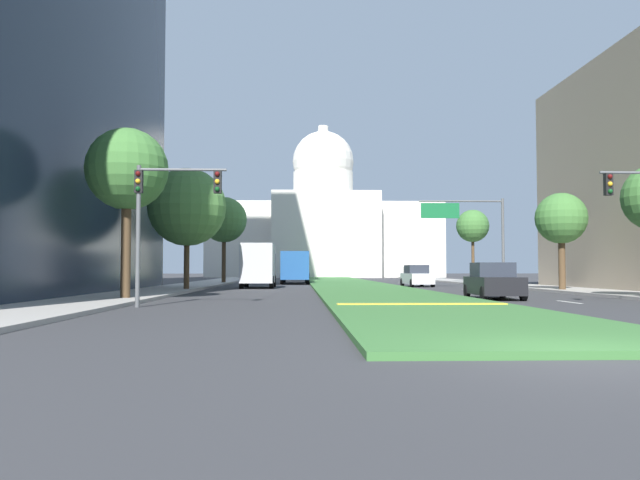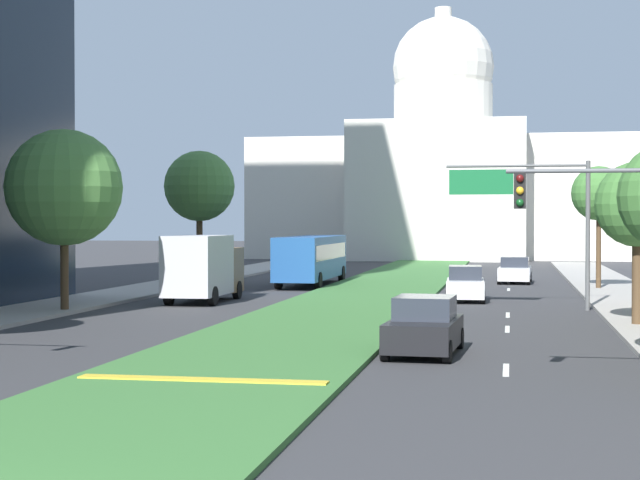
# 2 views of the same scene
# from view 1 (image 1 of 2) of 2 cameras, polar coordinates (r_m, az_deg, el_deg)

# --- Properties ---
(ground_plane) EXTENTS (260.00, 260.00, 0.00)m
(ground_plane) POSITION_cam_1_polar(r_m,az_deg,el_deg) (60.10, 2.21, -3.95)
(ground_plane) COLOR #333335
(grass_median) EXTENTS (6.70, 90.55, 0.14)m
(grass_median) POSITION_cam_1_polar(r_m,az_deg,el_deg) (55.09, 2.59, -4.00)
(grass_median) COLOR #386B33
(grass_median) RESTS_ON ground_plane
(median_curb_nose) EXTENTS (6.03, 0.50, 0.04)m
(median_curb_nose) POSITION_cam_1_polar(r_m,az_deg,el_deg) (22.82, 9.15, -5.70)
(median_curb_nose) COLOR gold
(median_curb_nose) RESTS_ON grass_median
(lane_dashes_right) EXTENTS (0.16, 40.69, 0.01)m
(lane_dashes_right) POSITION_cam_1_polar(r_m,az_deg,el_deg) (47.13, 12.08, -4.26)
(lane_dashes_right) COLOR silver
(lane_dashes_right) RESTS_ON ground_plane
(sidewalk_left) EXTENTS (4.00, 90.55, 0.15)m
(sidewalk_left) POSITION_cam_1_polar(r_m,az_deg,el_deg) (50.58, -11.52, -4.07)
(sidewalk_left) COLOR #9E9991
(sidewalk_left) RESTS_ON ground_plane
(sidewalk_right) EXTENTS (4.00, 90.55, 0.15)m
(sidewalk_right) POSITION_cam_1_polar(r_m,az_deg,el_deg) (52.74, 17.00, -3.94)
(sidewalk_right) COLOR #9E9991
(sidewalk_right) RESTS_ON ground_plane
(capitol_building) EXTENTS (38.87, 22.65, 26.55)m
(capitol_building) POSITION_cam_1_polar(r_m,az_deg,el_deg) (109.64, 0.31, 0.95)
(capitol_building) COLOR silver
(capitol_building) RESTS_ON ground_plane
(traffic_light_near_left) EXTENTS (3.34, 0.35, 5.20)m
(traffic_light_near_left) POSITION_cam_1_polar(r_m,az_deg,el_deg) (23.90, -14.08, 3.21)
(traffic_light_near_left) COLOR #515456
(traffic_light_near_left) RESTS_ON ground_plane
(overhead_guide_sign) EXTENTS (6.21, 0.20, 6.50)m
(overhead_guide_sign) POSITION_cam_1_polar(r_m,az_deg,el_deg) (46.96, 13.43, 1.45)
(overhead_guide_sign) COLOR #515456
(overhead_guide_sign) RESTS_ON ground_plane
(street_tree_left_near) EXTENTS (3.58, 3.58, 7.56)m
(street_tree_left_near) POSITION_cam_1_polar(r_m,az_deg,el_deg) (29.06, -17.01, 6.02)
(street_tree_left_near) COLOR #4C3823
(street_tree_left_near) RESTS_ON ground_plane
(street_tree_left_mid) EXTENTS (4.93, 4.93, 7.77)m
(street_tree_left_mid) POSITION_cam_1_polar(r_m,az_deg,el_deg) (40.80, -11.89, 2.91)
(street_tree_left_mid) COLOR #4C3823
(street_tree_left_mid) RESTS_ON ground_plane
(street_tree_right_mid) EXTENTS (3.11, 3.11, 6.05)m
(street_tree_right_mid) POSITION_cam_1_polar(r_m,az_deg,el_deg) (41.37, 20.91, 1.77)
(street_tree_right_mid) COLOR #4C3823
(street_tree_right_mid) RESTS_ON ground_plane
(street_tree_left_far) EXTENTS (4.25, 4.25, 8.11)m
(street_tree_left_far) POSITION_cam_1_polar(r_m,az_deg,el_deg) (59.59, -8.65, 1.79)
(street_tree_left_far) COLOR #4C3823
(street_tree_left_far) RESTS_ON ground_plane
(street_tree_right_far) EXTENTS (3.04, 3.04, 6.95)m
(street_tree_right_far) POSITION_cam_1_polar(r_m,az_deg,el_deg) (60.94, 13.59, 1.21)
(street_tree_right_far) COLOR #4C3823
(street_tree_right_far) RESTS_ON ground_plane
(sedan_lead_stopped) EXTENTS (2.14, 4.36, 1.69)m
(sedan_lead_stopped) POSITION_cam_1_polar(r_m,az_deg,el_deg) (30.50, 15.34, -3.66)
(sedan_lead_stopped) COLOR black
(sedan_lead_stopped) RESTS_ON ground_plane
(sedan_midblock) EXTENTS (2.00, 4.52, 1.70)m
(sedan_midblock) POSITION_cam_1_polar(r_m,az_deg,el_deg) (50.54, 8.72, -3.27)
(sedan_midblock) COLOR silver
(sedan_midblock) RESTS_ON ground_plane
(sedan_distant) EXTENTS (2.15, 4.41, 1.64)m
(sedan_distant) POSITION_cam_1_polar(r_m,az_deg,el_deg) (65.72, 8.37, -3.13)
(sedan_distant) COLOR silver
(sedan_distant) RESTS_ON ground_plane
(box_truck_delivery) EXTENTS (2.40, 6.40, 3.20)m
(box_truck_delivery) POSITION_cam_1_polar(r_m,az_deg,el_deg) (46.66, -5.58, -2.26)
(box_truck_delivery) COLOR brown
(box_truck_delivery) RESTS_ON ground_plane
(city_bus) EXTENTS (2.62, 11.00, 2.95)m
(city_bus) POSITION_cam_1_polar(r_m,az_deg,el_deg) (60.27, -2.26, -2.26)
(city_bus) COLOR #1E4C8C
(city_bus) RESTS_ON ground_plane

